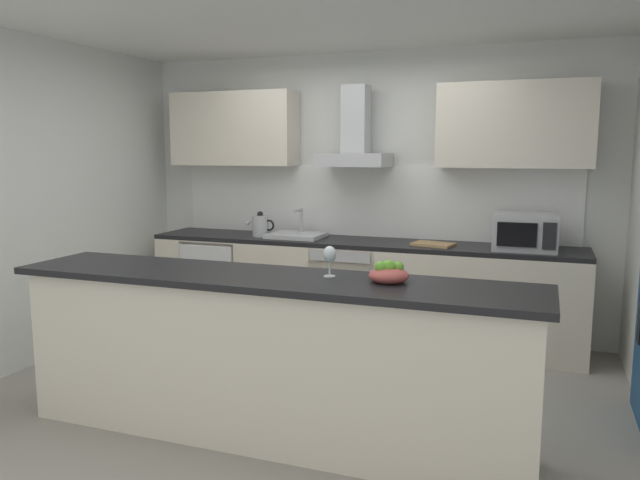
{
  "coord_description": "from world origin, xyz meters",
  "views": [
    {
      "loc": [
        1.57,
        -3.83,
        1.7
      ],
      "look_at": [
        0.03,
        0.36,
        1.05
      ],
      "focal_mm": 34.38,
      "sensor_mm": 36.0,
      "label": 1
    }
  ],
  "objects_px": {
    "microwave": "(526,232)",
    "chopping_board": "(433,244)",
    "kettle": "(260,225)",
    "sink": "(297,235)",
    "oven": "(350,288)",
    "refrigerator": "(221,282)",
    "range_hood": "(355,141)",
    "fruit_bowl": "(389,274)",
    "wine_glass": "(330,255)"
  },
  "relations": [
    {
      "from": "oven",
      "to": "microwave",
      "type": "xyz_separation_m",
      "value": [
        1.5,
        -0.03,
        0.59
      ]
    },
    {
      "from": "refrigerator",
      "to": "range_hood",
      "type": "bearing_deg",
      "value": 5.68
    },
    {
      "from": "kettle",
      "to": "chopping_board",
      "type": "height_order",
      "value": "kettle"
    },
    {
      "from": "kettle",
      "to": "fruit_bowl",
      "type": "xyz_separation_m",
      "value": [
        1.72,
        -1.95,
        0.03
      ]
    },
    {
      "from": "oven",
      "to": "wine_glass",
      "type": "distance_m",
      "value": 2.13
    },
    {
      "from": "fruit_bowl",
      "to": "kettle",
      "type": "bearing_deg",
      "value": 131.33
    },
    {
      "from": "oven",
      "to": "kettle",
      "type": "xyz_separation_m",
      "value": [
        -0.87,
        -0.03,
        0.55
      ]
    },
    {
      "from": "kettle",
      "to": "chopping_board",
      "type": "bearing_deg",
      "value": 0.35
    },
    {
      "from": "microwave",
      "to": "fruit_bowl",
      "type": "xyz_separation_m",
      "value": [
        -0.65,
        -1.96,
        -0.02
      ]
    },
    {
      "from": "microwave",
      "to": "fruit_bowl",
      "type": "relative_size",
      "value": 2.27
    },
    {
      "from": "microwave",
      "to": "chopping_board",
      "type": "distance_m",
      "value": 0.76
    },
    {
      "from": "oven",
      "to": "wine_glass",
      "type": "bearing_deg",
      "value": -75.88
    },
    {
      "from": "sink",
      "to": "microwave",
      "type": "bearing_deg",
      "value": -1.1
    },
    {
      "from": "microwave",
      "to": "kettle",
      "type": "bearing_deg",
      "value": -179.86
    },
    {
      "from": "refrigerator",
      "to": "chopping_board",
      "type": "distance_m",
      "value": 2.14
    },
    {
      "from": "refrigerator",
      "to": "sink",
      "type": "bearing_deg",
      "value": 0.98
    },
    {
      "from": "oven",
      "to": "chopping_board",
      "type": "height_order",
      "value": "chopping_board"
    },
    {
      "from": "refrigerator",
      "to": "wine_glass",
      "type": "height_order",
      "value": "wine_glass"
    },
    {
      "from": "chopping_board",
      "to": "range_hood",
      "type": "bearing_deg",
      "value": 168.49
    },
    {
      "from": "oven",
      "to": "microwave",
      "type": "bearing_deg",
      "value": -1.07
    },
    {
      "from": "sink",
      "to": "fruit_bowl",
      "type": "bearing_deg",
      "value": -55.58
    },
    {
      "from": "oven",
      "to": "refrigerator",
      "type": "xyz_separation_m",
      "value": [
        -1.33,
        -0.0,
        -0.03
      ]
    },
    {
      "from": "sink",
      "to": "refrigerator",
      "type": "bearing_deg",
      "value": -179.02
    },
    {
      "from": "kettle",
      "to": "sink",
      "type": "bearing_deg",
      "value": 7.3
    },
    {
      "from": "oven",
      "to": "refrigerator",
      "type": "distance_m",
      "value": 1.33
    },
    {
      "from": "refrigerator",
      "to": "range_hood",
      "type": "relative_size",
      "value": 1.18
    },
    {
      "from": "oven",
      "to": "chopping_board",
      "type": "relative_size",
      "value": 2.35
    },
    {
      "from": "microwave",
      "to": "sink",
      "type": "height_order",
      "value": "microwave"
    },
    {
      "from": "refrigerator",
      "to": "range_hood",
      "type": "xyz_separation_m",
      "value": [
        1.33,
        0.13,
        1.36
      ]
    },
    {
      "from": "microwave",
      "to": "wine_glass",
      "type": "distance_m",
      "value": 2.18
    },
    {
      "from": "refrigerator",
      "to": "fruit_bowl",
      "type": "bearing_deg",
      "value": -42.39
    },
    {
      "from": "microwave",
      "to": "chopping_board",
      "type": "relative_size",
      "value": 1.47
    },
    {
      "from": "wine_glass",
      "to": "chopping_board",
      "type": "xyz_separation_m",
      "value": [
        0.26,
        1.95,
        -0.2
      ]
    },
    {
      "from": "oven",
      "to": "refrigerator",
      "type": "height_order",
      "value": "oven"
    },
    {
      "from": "fruit_bowl",
      "to": "sink",
      "type": "bearing_deg",
      "value": 124.42
    },
    {
      "from": "wine_glass",
      "to": "fruit_bowl",
      "type": "distance_m",
      "value": 0.36
    },
    {
      "from": "chopping_board",
      "to": "wine_glass",
      "type": "bearing_deg",
      "value": -97.54
    },
    {
      "from": "refrigerator",
      "to": "chopping_board",
      "type": "height_order",
      "value": "chopping_board"
    },
    {
      "from": "sink",
      "to": "fruit_bowl",
      "type": "height_order",
      "value": "sink"
    },
    {
      "from": "kettle",
      "to": "chopping_board",
      "type": "relative_size",
      "value": 0.85
    },
    {
      "from": "oven",
      "to": "microwave",
      "type": "height_order",
      "value": "microwave"
    },
    {
      "from": "refrigerator",
      "to": "fruit_bowl",
      "type": "xyz_separation_m",
      "value": [
        2.17,
        -1.98,
        0.61
      ]
    },
    {
      "from": "oven",
      "to": "kettle",
      "type": "height_order",
      "value": "kettle"
    },
    {
      "from": "sink",
      "to": "range_hood",
      "type": "xyz_separation_m",
      "value": [
        0.52,
        0.12,
        0.86
      ]
    },
    {
      "from": "oven",
      "to": "microwave",
      "type": "distance_m",
      "value": 1.61
    },
    {
      "from": "microwave",
      "to": "range_hood",
      "type": "relative_size",
      "value": 0.69
    },
    {
      "from": "oven",
      "to": "range_hood",
      "type": "distance_m",
      "value": 1.33
    },
    {
      "from": "sink",
      "to": "wine_glass",
      "type": "bearing_deg",
      "value": -62.75
    },
    {
      "from": "range_hood",
      "to": "chopping_board",
      "type": "distance_m",
      "value": 1.17
    },
    {
      "from": "sink",
      "to": "wine_glass",
      "type": "relative_size",
      "value": 2.81
    }
  ]
}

